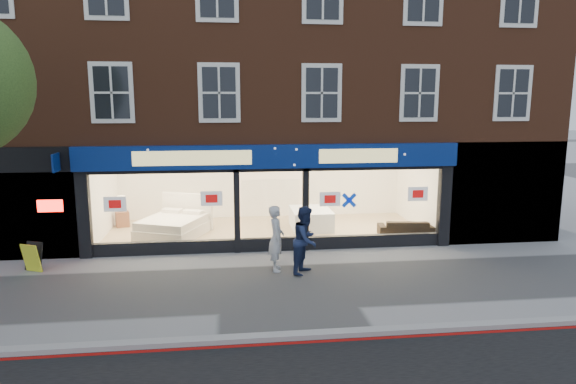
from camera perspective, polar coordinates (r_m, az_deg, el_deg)
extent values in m
plane|color=gray|center=(13.10, -0.62, -10.37)|extent=(120.00, 120.00, 0.00)
cube|color=#8C0A07|center=(10.28, 1.35, -16.40)|extent=(60.00, 0.10, 0.01)
cube|color=gray|center=(10.43, 1.19, -15.64)|extent=(60.00, 0.25, 0.12)
cube|color=tan|center=(18.08, -2.44, -4.38)|extent=(11.00, 4.50, 0.10)
cube|color=brown|center=(19.34, -3.01, 16.28)|extent=(19.00, 8.00, 6.70)
cube|color=navy|center=(15.22, -1.83, 3.97)|extent=(11.40, 0.28, 0.70)
cube|color=black|center=(15.95, -1.83, -5.82)|extent=(11.00, 0.18, 0.40)
cube|color=black|center=(16.14, -21.70, -2.33)|extent=(0.35, 0.30, 2.60)
cube|color=black|center=(17.03, 16.93, -1.42)|extent=(0.35, 0.30, 2.60)
cube|color=white|center=(15.64, -13.79, -1.72)|extent=(4.20, 0.02, 2.10)
cube|color=white|center=(16.18, 9.71, -1.17)|extent=(4.20, 0.02, 2.10)
cube|color=white|center=(15.88, -1.91, -2.35)|extent=(1.80, 0.02, 2.10)
cube|color=silver|center=(20.01, -2.97, 0.71)|extent=(11.00, 0.20, 2.60)
cube|color=#FFEAC6|center=(17.61, -2.50, 3.68)|extent=(11.00, 4.50, 0.12)
cube|color=black|center=(16.97, -28.43, -1.06)|extent=(3.80, 0.60, 3.30)
cube|color=#FF140C|center=(16.25, -24.93, -1.41)|extent=(0.70, 0.04, 0.35)
cube|color=black|center=(17.99, 22.64, -0.03)|extent=(4.00, 0.40, 3.30)
cube|color=silver|center=(17.60, -12.72, -4.25)|extent=(2.48, 2.65, 0.37)
cube|color=silver|center=(17.52, -12.76, -3.24)|extent=(2.38, 2.54, 0.26)
cube|color=silver|center=(18.45, -11.12, -2.08)|extent=(1.79, 0.85, 1.27)
cube|color=silver|center=(18.31, -12.73, -2.03)|extent=(0.76, 0.58, 0.13)
cube|color=silver|center=(17.95, -10.51, -2.19)|extent=(0.76, 0.58, 0.13)
cube|color=brown|center=(19.41, -17.92, -2.87)|extent=(0.56, 0.56, 0.55)
cube|color=white|center=(18.30, 2.55, -3.67)|extent=(1.37, 1.73, 0.23)
cube|color=white|center=(18.25, 2.55, -2.98)|extent=(1.37, 1.73, 0.23)
cube|color=white|center=(18.19, 2.56, -2.28)|extent=(1.37, 1.73, 0.23)
imported|color=black|center=(17.68, 12.97, -3.91)|extent=(1.93, 0.98, 0.54)
cube|color=#CDD325|center=(15.63, -26.51, -6.49)|extent=(0.62, 0.52, 0.80)
imported|color=#B9BBC1|center=(13.98, -1.31, -5.14)|extent=(0.47, 0.69, 1.81)
imported|color=#182245|center=(13.78, 1.98, -5.33)|extent=(1.05, 1.12, 1.83)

